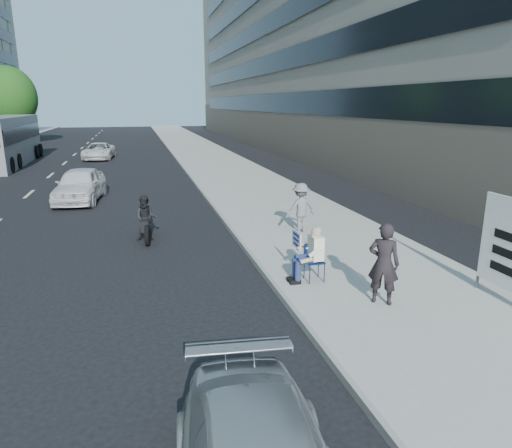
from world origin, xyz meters
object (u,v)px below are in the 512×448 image
object	(u,v)px
seated_protester	(310,251)
white_sedan_far	(99,151)
motorcycle	(146,220)
white_sedan_near	(80,185)
bus	(5,141)
jogger	(301,208)
pedestrian_woman	(384,263)

from	to	relation	value
seated_protester	white_sedan_far	bearing A→B (deg)	103.19
white_sedan_far	motorcycle	distance (m)	23.19
seated_protester	white_sedan_near	size ratio (longest dim) A/B	0.30
white_sedan_near	bus	size ratio (longest dim) A/B	0.35
seated_protester	jogger	xyz separation A→B (m)	(1.23, 4.00, 0.07)
seated_protester	motorcycle	xyz separation A→B (m)	(-3.56, 4.84, -0.24)
jogger	pedestrian_woman	world-z (taller)	pedestrian_woman
pedestrian_woman	white_sedan_near	xyz separation A→B (m)	(-7.22, 13.14, -0.28)
white_sedan_far	white_sedan_near	bearing A→B (deg)	-83.60
jogger	motorcycle	bearing A→B (deg)	-19.28
seated_protester	bus	world-z (taller)	bus
seated_protester	pedestrian_woman	world-z (taller)	pedestrian_woman
motorcycle	white_sedan_near	bearing A→B (deg)	118.97
pedestrian_woman	white_sedan_far	world-z (taller)	pedestrian_woman
white_sedan_far	jogger	bearing A→B (deg)	-66.69
seated_protester	bus	size ratio (longest dim) A/B	0.11
seated_protester	jogger	size ratio (longest dim) A/B	0.82
white_sedan_far	seated_protester	bearing A→B (deg)	-71.53
jogger	bus	size ratio (longest dim) A/B	0.13
motorcycle	bus	bearing A→B (deg)	120.44
white_sedan_far	motorcycle	world-z (taller)	motorcycle
jogger	white_sedan_near	bearing A→B (deg)	-54.99
pedestrian_woman	white_sedan_far	xyz separation A→B (m)	(-7.54, 29.37, -0.39)
jogger	white_sedan_near	xyz separation A→B (m)	(-7.44, 7.60, -0.21)
seated_protester	pedestrian_woman	size ratio (longest dim) A/B	0.76
seated_protester	bus	bearing A→B (deg)	115.61
white_sedan_far	bus	distance (m)	6.31
seated_protester	white_sedan_far	distance (m)	28.60
white_sedan_near	bus	bearing A→B (deg)	119.92
jogger	pedestrian_woman	distance (m)	5.54
pedestrian_woman	jogger	bearing A→B (deg)	-55.60
white_sedan_near	bus	xyz separation A→B (m)	(-6.31, 14.50, 0.90)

